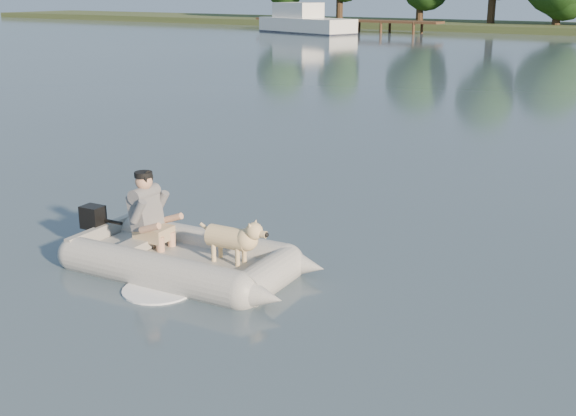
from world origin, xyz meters
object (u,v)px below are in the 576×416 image
Objects in this scene: man at (147,208)px; dog at (229,242)px; dinghy at (186,230)px; cabin_cruiser at (307,18)px; dock at (345,25)px.

man reaches higher than dog.
dinghy is 54.63m from cabin_cruiser.
man is 1.38m from dog.
dog is at bearing -42.56° from cabin_cruiser.
cabin_cruiser is at bearing 115.43° from dinghy.
cabin_cruiser is (-1.45, -4.17, 0.74)m from dock.
dinghy is at bearing -43.20° from cabin_cruiser.
dog is 0.10× the size of cabin_cruiser.
dinghy is at bearing -175.43° from dog.
cabin_cruiser reaches higher than dock.
dinghy is 4.19× the size of man.
dog is at bearing -63.08° from dock.
dinghy reaches higher than dock.
dock is 3.97× the size of dinghy.
dog is (1.35, 0.10, -0.26)m from man.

